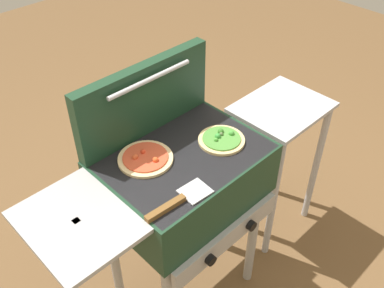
# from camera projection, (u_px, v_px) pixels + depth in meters

# --- Properties ---
(ground_plane) EXTENTS (8.00, 8.00, 0.00)m
(ground_plane) POSITION_uv_depth(u_px,v_px,m) (185.00, 285.00, 2.25)
(ground_plane) COLOR brown
(grill) EXTENTS (0.96, 0.53, 0.90)m
(grill) POSITION_uv_depth(u_px,v_px,m) (181.00, 183.00, 1.76)
(grill) COLOR #193823
(grill) RESTS_ON ground_plane
(grill_lid_open) EXTENTS (0.63, 0.08, 0.30)m
(grill_lid_open) POSITION_uv_depth(u_px,v_px,m) (145.00, 99.00, 1.70)
(grill_lid_open) COLOR #193823
(grill_lid_open) RESTS_ON grill
(pizza_veggie) EXTENTS (0.19, 0.19, 0.03)m
(pizza_veggie) POSITION_uv_depth(u_px,v_px,m) (222.00, 139.00, 1.74)
(pizza_veggie) COLOR #E0C17F
(pizza_veggie) RESTS_ON grill
(pizza_pepperoni) EXTENTS (0.21, 0.21, 0.03)m
(pizza_pepperoni) POSITION_uv_depth(u_px,v_px,m) (145.00, 158.00, 1.65)
(pizza_pepperoni) COLOR beige
(pizza_pepperoni) RESTS_ON grill
(spatula) EXTENTS (0.26, 0.10, 0.02)m
(spatula) POSITION_uv_depth(u_px,v_px,m) (178.00, 201.00, 1.48)
(spatula) COLOR #B7BABF
(spatula) RESTS_ON grill
(prep_table) EXTENTS (0.44, 0.36, 0.81)m
(prep_table) POSITION_uv_depth(u_px,v_px,m) (277.00, 144.00, 2.25)
(prep_table) COLOR #B2B2B7
(prep_table) RESTS_ON ground_plane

